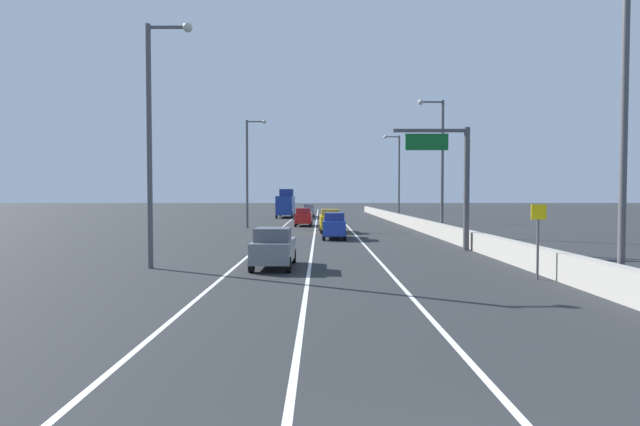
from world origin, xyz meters
TOP-DOWN VIEW (x-y plane):
  - ground_plane at (0.00, 64.00)m, footprint 320.00×320.00m
  - lane_stripe_left at (-5.50, 55.00)m, footprint 0.16×130.00m
  - lane_stripe_center at (-2.00, 55.00)m, footprint 0.16×130.00m
  - lane_stripe_right at (1.50, 55.00)m, footprint 0.16×130.00m
  - jersey_barrier_right at (8.04, 40.00)m, footprint 0.60×120.00m
  - overhead_sign_gantry at (6.70, 25.97)m, footprint 4.68×0.36m
  - speed_advisory_sign at (7.14, 15.16)m, footprint 0.60×0.11m
  - lamp_post_right_near at (8.49, 12.28)m, footprint 2.14×0.44m
  - lamp_post_right_second at (8.25, 36.45)m, footprint 2.14×0.44m
  - lamp_post_right_third at (8.51, 60.61)m, footprint 2.14×0.44m
  - lamp_post_left_near at (-9.07, 18.28)m, footprint 2.14×0.44m
  - lamp_post_left_mid at (-8.81, 47.28)m, footprint 2.14×0.44m
  - car_yellow_0 at (-0.61, 41.19)m, footprint 1.96×4.68m
  - car_blue_1 at (-0.39, 34.25)m, footprint 1.92×4.70m
  - car_red_2 at (-3.31, 50.62)m, footprint 1.88×4.56m
  - car_silver_3 at (-3.36, 76.75)m, footprint 1.94×4.14m
  - car_gray_4 at (-3.66, 18.50)m, footprint 1.89×4.13m
  - box_truck at (-6.77, 72.51)m, footprint 2.50×9.10m

SIDE VIEW (x-z plane):
  - ground_plane at x=0.00m, z-range 0.00..0.00m
  - lane_stripe_left at x=-5.50m, z-range 0.00..0.00m
  - lane_stripe_center at x=-2.00m, z-range 0.00..0.00m
  - lane_stripe_right at x=1.50m, z-range 0.00..0.00m
  - jersey_barrier_right at x=8.04m, z-range 0.00..1.10m
  - car_gray_4 at x=-3.66m, z-range 0.00..1.87m
  - car_silver_3 at x=-3.36m, z-range -0.01..1.98m
  - car_red_2 at x=-3.31m, z-range 0.00..1.98m
  - car_blue_1 at x=-0.39m, z-range 0.00..2.03m
  - car_yellow_0 at x=-0.61m, z-range -0.01..2.11m
  - speed_advisory_sign at x=7.14m, z-range 0.26..3.26m
  - box_truck at x=-6.77m, z-range -0.18..4.19m
  - overhead_sign_gantry at x=6.70m, z-range 0.98..8.48m
  - lamp_post_right_near at x=8.49m, z-range 0.76..11.95m
  - lamp_post_right_second at x=8.25m, z-range 0.76..11.95m
  - lamp_post_right_third at x=8.51m, z-range 0.76..11.95m
  - lamp_post_left_near at x=-9.07m, z-range 0.76..11.95m
  - lamp_post_left_mid at x=-8.81m, z-range 0.76..11.95m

